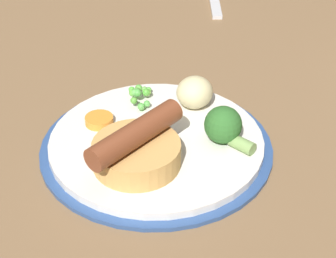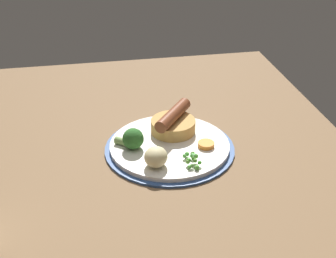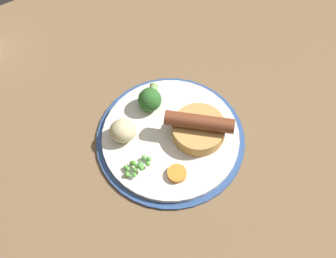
{
  "view_description": "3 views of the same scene",
  "coord_description": "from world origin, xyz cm",
  "px_view_note": "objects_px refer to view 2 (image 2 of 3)",
  "views": [
    {
      "loc": [
        -55.36,
        -1.93,
        40.96
      ],
      "look_at": [
        -7.34,
        1.84,
        6.77
      ],
      "focal_mm": 60.0,
      "sensor_mm": 36.0,
      "label": 1
    },
    {
      "loc": [
        71.02,
        -11.56,
        52.89
      ],
      "look_at": [
        -7.4,
        3.18,
        6.88
      ],
      "focal_mm": 50.0,
      "sensor_mm": 36.0,
      "label": 2
    },
    {
      "loc": [
        16.02,
        43.96,
        88.39
      ],
      "look_at": [
        -5.95,
        2.27,
        5.64
      ],
      "focal_mm": 60.0,
      "sensor_mm": 36.0,
      "label": 3
    }
  ],
  "objects_px": {
    "pea_pile": "(192,159)",
    "sausage_pudding": "(173,123)",
    "broccoli_floret_near": "(132,139)",
    "potato_chunk_0": "(156,157)",
    "carrot_slice_1": "(206,145)",
    "dinner_plate": "(170,147)"
  },
  "relations": [
    {
      "from": "sausage_pudding",
      "to": "carrot_slice_1",
      "type": "distance_m",
      "value": 0.09
    },
    {
      "from": "sausage_pudding",
      "to": "potato_chunk_0",
      "type": "distance_m",
      "value": 0.13
    },
    {
      "from": "dinner_plate",
      "to": "potato_chunk_0",
      "type": "xyz_separation_m",
      "value": [
        0.07,
        -0.04,
        0.03
      ]
    },
    {
      "from": "pea_pile",
      "to": "sausage_pudding",
      "type": "bearing_deg",
      "value": -174.35
    },
    {
      "from": "pea_pile",
      "to": "dinner_plate",
      "type": "bearing_deg",
      "value": -159.85
    },
    {
      "from": "potato_chunk_0",
      "to": "broccoli_floret_near",
      "type": "bearing_deg",
      "value": -153.16
    },
    {
      "from": "sausage_pudding",
      "to": "broccoli_floret_near",
      "type": "bearing_deg",
      "value": -25.43
    },
    {
      "from": "sausage_pudding",
      "to": "carrot_slice_1",
      "type": "relative_size",
      "value": 3.37
    },
    {
      "from": "dinner_plate",
      "to": "broccoli_floret_near",
      "type": "height_order",
      "value": "broccoli_floret_near"
    },
    {
      "from": "pea_pile",
      "to": "broccoli_floret_near",
      "type": "xyz_separation_m",
      "value": [
        -0.07,
        -0.1,
        0.01
      ]
    },
    {
      "from": "dinner_plate",
      "to": "sausage_pudding",
      "type": "relative_size",
      "value": 2.38
    },
    {
      "from": "sausage_pudding",
      "to": "pea_pile",
      "type": "bearing_deg",
      "value": 42.48
    },
    {
      "from": "dinner_plate",
      "to": "carrot_slice_1",
      "type": "xyz_separation_m",
      "value": [
        0.02,
        0.07,
        0.01
      ]
    },
    {
      "from": "dinner_plate",
      "to": "carrot_slice_1",
      "type": "relative_size",
      "value": 8.0
    },
    {
      "from": "potato_chunk_0",
      "to": "sausage_pudding",
      "type": "bearing_deg",
      "value": 154.66
    },
    {
      "from": "carrot_slice_1",
      "to": "sausage_pudding",
      "type": "bearing_deg",
      "value": -143.36
    },
    {
      "from": "broccoli_floret_near",
      "to": "carrot_slice_1",
      "type": "height_order",
      "value": "broccoli_floret_near"
    },
    {
      "from": "dinner_plate",
      "to": "broccoli_floret_near",
      "type": "bearing_deg",
      "value": -88.79
    },
    {
      "from": "potato_chunk_0",
      "to": "carrot_slice_1",
      "type": "bearing_deg",
      "value": 113.42
    },
    {
      "from": "dinner_plate",
      "to": "broccoli_floret_near",
      "type": "distance_m",
      "value": 0.08
    },
    {
      "from": "sausage_pudding",
      "to": "carrot_slice_1",
      "type": "bearing_deg",
      "value": 73.47
    },
    {
      "from": "dinner_plate",
      "to": "potato_chunk_0",
      "type": "bearing_deg",
      "value": -28.97
    }
  ]
}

